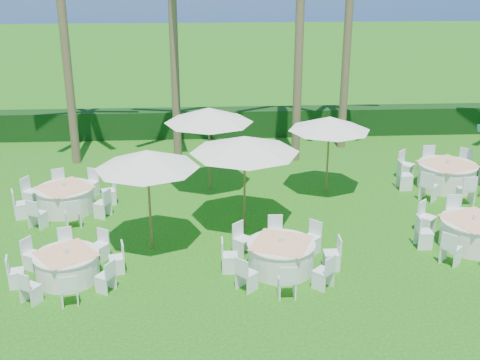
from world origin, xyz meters
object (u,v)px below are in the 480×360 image
at_px(banquet_table_c, 473,232).
at_px(umbrella_c, 209,115).
at_px(banquet_table_d, 66,198).
at_px(umbrella_d, 330,123).
at_px(banquet_table_a, 67,266).
at_px(umbrella_b, 245,144).
at_px(umbrella_a, 147,159).
at_px(banquet_table_b, 281,256).
at_px(banquet_table_f, 447,175).

height_order(banquet_table_c, umbrella_c, umbrella_c).
bearing_deg(banquet_table_d, umbrella_d, 7.05).
xyz_separation_m(banquet_table_a, umbrella_b, (4.57, 2.86, 2.16)).
height_order(banquet_table_c, banquet_table_d, banquet_table_c).
bearing_deg(banquet_table_c, umbrella_a, 177.45).
bearing_deg(banquet_table_b, banquet_table_a, -178.45).
height_order(banquet_table_c, umbrella_a, umbrella_a).
xyz_separation_m(umbrella_a, umbrella_d, (5.57, 3.86, -0.18)).
distance_m(umbrella_a, umbrella_c, 4.67).
bearing_deg(umbrella_d, banquet_table_c, -52.90).
height_order(umbrella_b, umbrella_d, umbrella_b).
relative_size(banquet_table_d, banquet_table_f, 0.89).
xyz_separation_m(banquet_table_c, banquet_table_d, (-11.66, 3.20, -0.00)).
relative_size(umbrella_a, umbrella_b, 0.90).
relative_size(umbrella_c, umbrella_d, 1.09).
bearing_deg(banquet_table_b, banquet_table_f, 40.21).
distance_m(banquet_table_f, umbrella_c, 8.42).
distance_m(banquet_table_a, banquet_table_b, 5.31).
bearing_deg(umbrella_c, banquet_table_b, -73.44).
bearing_deg(umbrella_a, banquet_table_b, -22.36).
xyz_separation_m(banquet_table_b, banquet_table_d, (-6.24, 4.20, 0.01)).
relative_size(banquet_table_a, banquet_table_f, 0.81).
bearing_deg(banquet_table_b, banquet_table_d, 146.07).
xyz_separation_m(banquet_table_b, banquet_table_f, (6.42, 5.43, 0.06)).
bearing_deg(banquet_table_d, banquet_table_c, -15.37).
bearing_deg(umbrella_b, banquet_table_c, -15.61).
bearing_deg(banquet_table_b, banquet_table_c, 10.37).
bearing_deg(banquet_table_a, umbrella_c, 58.63).
bearing_deg(banquet_table_d, umbrella_c, 18.99).
height_order(umbrella_c, umbrella_d, umbrella_c).
distance_m(umbrella_a, umbrella_d, 6.78).
bearing_deg(umbrella_b, umbrella_d, 40.63).
bearing_deg(umbrella_a, umbrella_c, 69.28).
bearing_deg(umbrella_d, umbrella_b, -139.37).
bearing_deg(banquet_table_d, umbrella_b, -15.10).
relative_size(banquet_table_b, banquet_table_c, 0.96).
bearing_deg(umbrella_c, banquet_table_a, -121.37).
bearing_deg(banquet_table_c, banquet_table_d, 164.63).
bearing_deg(banquet_table_b, umbrella_c, 106.56).
height_order(umbrella_b, umbrella_c, umbrella_c).
relative_size(banquet_table_d, umbrella_a, 1.08).
relative_size(banquet_table_b, umbrella_a, 1.06).
relative_size(banquet_table_a, banquet_table_b, 0.92).
xyz_separation_m(banquet_table_b, umbrella_a, (-3.36, 1.38, 2.18)).
xyz_separation_m(umbrella_a, umbrella_b, (2.63, 1.33, -0.06)).
xyz_separation_m(banquet_table_f, umbrella_d, (-4.21, -0.18, 1.95)).
bearing_deg(umbrella_b, banquet_table_d, 164.90).
distance_m(banquet_table_c, banquet_table_d, 12.09).
bearing_deg(banquet_table_a, banquet_table_b, 1.55).
height_order(banquet_table_b, umbrella_b, umbrella_b).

